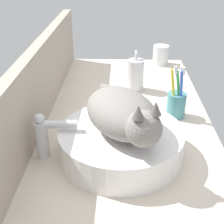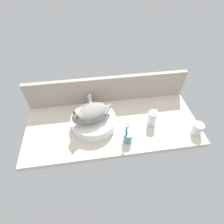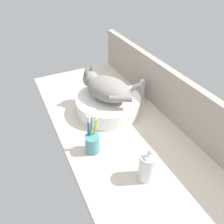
{
  "view_description": "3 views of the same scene",
  "coord_description": "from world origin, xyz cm",
  "px_view_note": "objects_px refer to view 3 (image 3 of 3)",
  "views": [
    {
      "loc": [
        -86.99,
        0.66,
        52.94
      ],
      "look_at": [
        -2.89,
        3.6,
        7.4
      ],
      "focal_mm": 50.0,
      "sensor_mm": 36.0,
      "label": 1
    },
    {
      "loc": [
        -13.11,
        -88.86,
        109.03
      ],
      "look_at": [
        0.05,
        2.37,
        10.72
      ],
      "focal_mm": 28.0,
      "sensor_mm": 36.0,
      "label": 2
    },
    {
      "loc": [
        71.69,
        -39.41,
        73.46
      ],
      "look_at": [
        -3.96,
        -2.37,
        7.41
      ],
      "focal_mm": 35.0,
      "sensor_mm": 36.0,
      "label": 3
    }
  ],
  "objects_px": {
    "cat": "(106,88)",
    "toothbrush_cup": "(92,142)",
    "faucet": "(140,89)",
    "sink_basin": "(108,104)",
    "soap_dispenser": "(147,167)"
  },
  "relations": [
    {
      "from": "sink_basin",
      "to": "soap_dispenser",
      "type": "xyz_separation_m",
      "value": [
        0.46,
        -0.05,
        0.02
      ]
    },
    {
      "from": "toothbrush_cup",
      "to": "soap_dispenser",
      "type": "bearing_deg",
      "value": 30.79
    },
    {
      "from": "faucet",
      "to": "toothbrush_cup",
      "type": "bearing_deg",
      "value": -57.94
    },
    {
      "from": "cat",
      "to": "soap_dispenser",
      "type": "distance_m",
      "value": 0.48
    },
    {
      "from": "cat",
      "to": "toothbrush_cup",
      "type": "xyz_separation_m",
      "value": [
        0.25,
        -0.18,
        -0.09
      ]
    },
    {
      "from": "cat",
      "to": "toothbrush_cup",
      "type": "bearing_deg",
      "value": -36.3
    },
    {
      "from": "cat",
      "to": "faucet",
      "type": "distance_m",
      "value": 0.22
    },
    {
      "from": "sink_basin",
      "to": "faucet",
      "type": "xyz_separation_m",
      "value": [
        -0.01,
        0.21,
        0.03
      ]
    },
    {
      "from": "sink_basin",
      "to": "faucet",
      "type": "bearing_deg",
      "value": 93.46
    },
    {
      "from": "sink_basin",
      "to": "faucet",
      "type": "relative_size",
      "value": 2.53
    },
    {
      "from": "soap_dispenser",
      "to": "toothbrush_cup",
      "type": "xyz_separation_m",
      "value": [
        -0.22,
        -0.13,
        -0.01
      ]
    },
    {
      "from": "faucet",
      "to": "soap_dispenser",
      "type": "xyz_separation_m",
      "value": [
        0.47,
        -0.26,
        -0.01
      ]
    },
    {
      "from": "cat",
      "to": "toothbrush_cup",
      "type": "relative_size",
      "value": 1.62
    },
    {
      "from": "cat",
      "to": "soap_dispenser",
      "type": "bearing_deg",
      "value": -5.85
    },
    {
      "from": "sink_basin",
      "to": "cat",
      "type": "relative_size",
      "value": 1.13
    }
  ]
}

